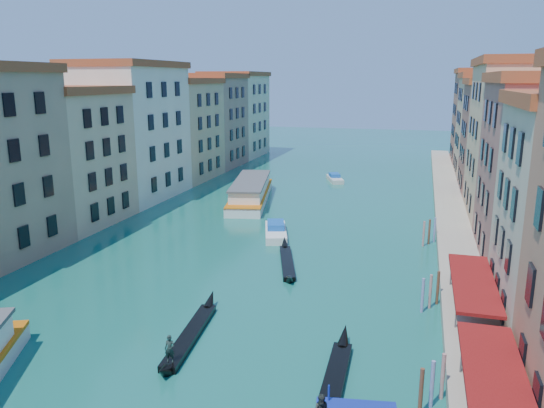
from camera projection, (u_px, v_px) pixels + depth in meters
The scene contains 11 objects.
left_bank_palazzos at pixel (108, 140), 76.39m from camera, with size 12.80×128.40×21.00m.
right_bank_palazzos at pixel (531, 155), 61.79m from camera, with size 12.80×128.40×21.00m.
quay at pixel (453, 226), 66.05m from camera, with size 4.00×140.00×1.00m, color #A69C86.
restaurant_awnings at pixel (500, 399), 26.11m from camera, with size 3.20×44.55×3.12m.
mooring_poles_right at pixel (431, 362), 32.75m from camera, with size 1.44×54.24×3.20m.
vaporetto_far at pixel (251, 191), 81.62m from camera, with size 9.40×22.53×3.27m.
gondola_fore at pixel (190, 333), 38.34m from camera, with size 2.42×12.85×2.56m.
gondola_right at pixel (332, 385), 31.62m from camera, with size 1.55×13.53×2.70m.
gondola_far at pixel (287, 260), 53.85m from camera, with size 4.61×12.29×1.78m.
motorboat_mid at pixel (276, 231), 63.44m from camera, with size 4.55×8.09×1.60m.
motorboat_far at pixel (335, 178), 97.42m from camera, with size 4.25×6.96×1.38m.
Camera 1 is at (17.69, -2.39, 18.36)m, focal length 35.00 mm.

